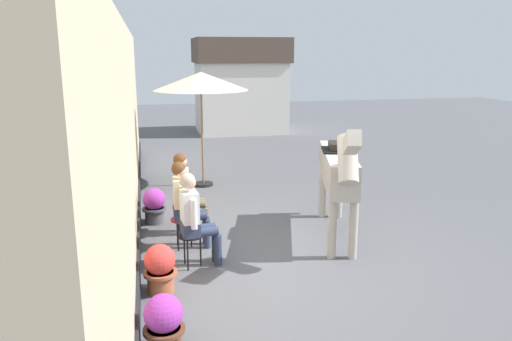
{
  "coord_description": "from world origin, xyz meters",
  "views": [
    {
      "loc": [
        -2.2,
        -6.87,
        3.02
      ],
      "look_at": [
        -0.4,
        1.2,
        1.05
      ],
      "focal_mm": 35.22,
      "sensor_mm": 36.0,
      "label": 1
    }
  ],
  "objects_px": {
    "saddled_horse_center": "(338,170)",
    "flower_planter_nearest": "(164,323)",
    "seated_visitor_far": "(186,189)",
    "seated_visitor_middle": "(185,200)",
    "seated_visitor_near": "(194,215)",
    "flower_planter_farthest": "(154,205)",
    "flower_planter_inner_near": "(160,268)",
    "cafe_parasol": "(201,82)"
  },
  "relations": [
    {
      "from": "seated_visitor_near",
      "to": "saddled_horse_center",
      "type": "distance_m",
      "value": 2.5
    },
    {
      "from": "flower_planter_nearest",
      "to": "seated_visitor_far",
      "type": "bearing_deg",
      "value": 81.29
    },
    {
      "from": "seated_visitor_far",
      "to": "flower_planter_farthest",
      "type": "bearing_deg",
      "value": 128.07
    },
    {
      "from": "saddled_horse_center",
      "to": "flower_planter_nearest",
      "type": "height_order",
      "value": "saddled_horse_center"
    },
    {
      "from": "seated_visitor_far",
      "to": "flower_planter_farthest",
      "type": "xyz_separation_m",
      "value": [
        -0.52,
        0.67,
        -0.44
      ]
    },
    {
      "from": "seated_visitor_near",
      "to": "seated_visitor_middle",
      "type": "bearing_deg",
      "value": 95.04
    },
    {
      "from": "saddled_horse_center",
      "to": "cafe_parasol",
      "type": "xyz_separation_m",
      "value": [
        -1.76,
        3.81,
        1.2
      ]
    },
    {
      "from": "seated_visitor_far",
      "to": "seated_visitor_near",
      "type": "bearing_deg",
      "value": -89.94
    },
    {
      "from": "saddled_horse_center",
      "to": "flower_planter_inner_near",
      "type": "bearing_deg",
      "value": -155.51
    },
    {
      "from": "saddled_horse_center",
      "to": "cafe_parasol",
      "type": "bearing_deg",
      "value": 114.76
    },
    {
      "from": "seated_visitor_far",
      "to": "saddled_horse_center",
      "type": "distance_m",
      "value": 2.54
    },
    {
      "from": "seated_visitor_middle",
      "to": "flower_planter_farthest",
      "type": "height_order",
      "value": "seated_visitor_middle"
    },
    {
      "from": "saddled_horse_center",
      "to": "flower_planter_inner_near",
      "type": "relative_size",
      "value": 4.57
    },
    {
      "from": "seated_visitor_middle",
      "to": "seated_visitor_far",
      "type": "xyz_separation_m",
      "value": [
        0.06,
        0.63,
        0.0
      ]
    },
    {
      "from": "seated_visitor_near",
      "to": "seated_visitor_far",
      "type": "distance_m",
      "value": 1.38
    },
    {
      "from": "flower_planter_farthest",
      "to": "cafe_parasol",
      "type": "distance_m",
      "value": 3.34
    },
    {
      "from": "flower_planter_nearest",
      "to": "flower_planter_farthest",
      "type": "distance_m",
      "value": 4.11
    },
    {
      "from": "seated_visitor_middle",
      "to": "saddled_horse_center",
      "type": "bearing_deg",
      "value": -2.64
    },
    {
      "from": "flower_planter_farthest",
      "to": "cafe_parasol",
      "type": "relative_size",
      "value": 0.25
    },
    {
      "from": "flower_planter_nearest",
      "to": "flower_planter_inner_near",
      "type": "relative_size",
      "value": 1.0
    },
    {
      "from": "seated_visitor_near",
      "to": "flower_planter_nearest",
      "type": "height_order",
      "value": "seated_visitor_near"
    },
    {
      "from": "cafe_parasol",
      "to": "flower_planter_farthest",
      "type": "bearing_deg",
      "value": -115.89
    },
    {
      "from": "seated_visitor_middle",
      "to": "saddled_horse_center",
      "type": "xyz_separation_m",
      "value": [
        2.46,
        -0.11,
        0.38
      ]
    },
    {
      "from": "seated_visitor_near",
      "to": "flower_planter_nearest",
      "type": "relative_size",
      "value": 2.17
    },
    {
      "from": "flower_planter_nearest",
      "to": "flower_planter_inner_near",
      "type": "bearing_deg",
      "value": 89.52
    },
    {
      "from": "flower_planter_inner_near",
      "to": "cafe_parasol",
      "type": "distance_m",
      "value": 5.64
    },
    {
      "from": "flower_planter_nearest",
      "to": "cafe_parasol",
      "type": "relative_size",
      "value": 0.25
    },
    {
      "from": "seated_visitor_middle",
      "to": "flower_planter_nearest",
      "type": "distance_m",
      "value": 2.88
    },
    {
      "from": "seated_visitor_middle",
      "to": "flower_planter_nearest",
      "type": "relative_size",
      "value": 2.17
    },
    {
      "from": "seated_visitor_far",
      "to": "saddled_horse_center",
      "type": "xyz_separation_m",
      "value": [
        2.39,
        -0.75,
        0.38
      ]
    },
    {
      "from": "flower_planter_inner_near",
      "to": "flower_planter_farthest",
      "type": "height_order",
      "value": "same"
    },
    {
      "from": "seated_visitor_far",
      "to": "saddled_horse_center",
      "type": "height_order",
      "value": "saddled_horse_center"
    },
    {
      "from": "flower_planter_farthest",
      "to": "saddled_horse_center",
      "type": "bearing_deg",
      "value": -25.89
    },
    {
      "from": "seated_visitor_far",
      "to": "flower_planter_nearest",
      "type": "xyz_separation_m",
      "value": [
        -0.53,
        -3.45,
        -0.44
      ]
    },
    {
      "from": "seated_visitor_near",
      "to": "cafe_parasol",
      "type": "xyz_separation_m",
      "value": [
        0.64,
        4.44,
        1.59
      ]
    },
    {
      "from": "saddled_horse_center",
      "to": "cafe_parasol",
      "type": "height_order",
      "value": "cafe_parasol"
    },
    {
      "from": "flower_planter_nearest",
      "to": "flower_planter_inner_near",
      "type": "distance_m",
      "value": 1.37
    },
    {
      "from": "saddled_horse_center",
      "to": "flower_planter_farthest",
      "type": "height_order",
      "value": "saddled_horse_center"
    },
    {
      "from": "seated_visitor_near",
      "to": "seated_visitor_middle",
      "type": "height_order",
      "value": "same"
    },
    {
      "from": "saddled_horse_center",
      "to": "cafe_parasol",
      "type": "relative_size",
      "value": 1.13
    },
    {
      "from": "seated_visitor_near",
      "to": "seated_visitor_middle",
      "type": "xyz_separation_m",
      "value": [
        -0.07,
        0.74,
        0.0
      ]
    },
    {
      "from": "seated_visitor_near",
      "to": "flower_planter_farthest",
      "type": "xyz_separation_m",
      "value": [
        -0.53,
        2.04,
        -0.44
      ]
    }
  ]
}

